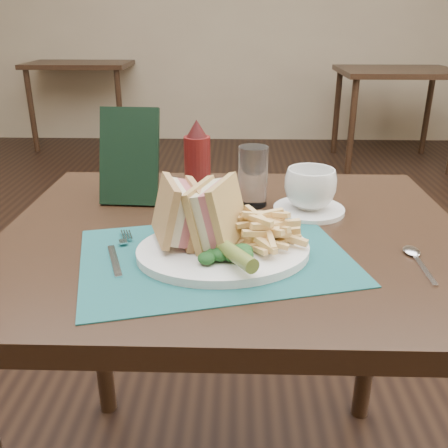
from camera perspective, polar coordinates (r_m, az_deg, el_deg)
name	(u,v)px	position (r m, az deg, el deg)	size (l,w,h in m)	color
floor	(234,371)	(1.80, 1.13, -16.46)	(7.00, 7.00, 0.00)	black
wall_back	(237,139)	(5.02, 1.55, 9.68)	(6.00, 6.00, 0.00)	tan
table_main	(233,383)	(1.17, 1.01, -17.71)	(0.90, 0.75, 0.75)	black
table_bg_left	(86,103)	(4.96, -15.54, 13.14)	(0.90, 0.75, 0.75)	black
table_bg_right	(392,117)	(4.33, 18.69, 11.48)	(0.90, 0.75, 0.75)	black
placemat	(215,256)	(0.86, -1.03, -3.70)	(0.45, 0.32, 0.00)	#1A5353
plate	(224,251)	(0.86, -0.06, -3.06)	(0.30, 0.24, 0.01)	white
sandwich_half_a	(166,213)	(0.86, -6.68, 1.29)	(0.06, 0.11, 0.10)	tan
sandwich_half_b	(205,211)	(0.86, -2.17, 1.46)	(0.06, 0.12, 0.11)	tan
kale_garnish	(224,252)	(0.81, 0.05, -3.27)	(0.11, 0.08, 0.03)	#163D1A
pickle_spear	(232,252)	(0.79, 0.97, -3.28)	(0.02, 0.02, 0.12)	#5A6C29
fries_pile	(265,226)	(0.87, 4.68, -0.26)	(0.18, 0.20, 0.06)	#EAC175
fork	(118,251)	(0.89, -11.98, -3.01)	(0.03, 0.17, 0.01)	silver
spoon	(420,262)	(0.90, 21.51, -4.06)	(0.03, 0.15, 0.01)	silver
saucer	(309,210)	(1.07, 9.66, 1.62)	(0.15, 0.15, 0.01)	white
coffee_cup	(310,188)	(1.06, 9.83, 4.02)	(0.11, 0.11, 0.08)	white
drinking_glass	(253,176)	(1.08, 3.32, 5.47)	(0.06, 0.06, 0.13)	white
ketchup_bottle	(197,163)	(1.08, -3.06, 6.99)	(0.06, 0.06, 0.19)	#530F0E
check_presenter	(129,156)	(1.11, -10.76, 7.59)	(0.13, 0.01, 0.21)	black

